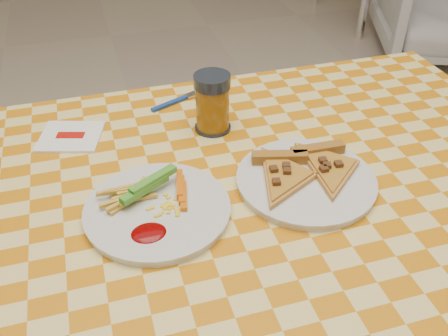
% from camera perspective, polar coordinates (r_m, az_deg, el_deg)
% --- Properties ---
extents(table, '(1.28, 0.88, 0.76)m').
position_cam_1_polar(table, '(0.86, 0.24, -7.99)').
color(table, white).
rests_on(table, ground).
extents(plate_left, '(0.24, 0.24, 0.01)m').
position_cam_1_polar(plate_left, '(0.80, -7.60, -4.89)').
color(plate_left, silver).
rests_on(plate_left, table).
extents(plate_right, '(0.28, 0.28, 0.01)m').
position_cam_1_polar(plate_right, '(0.86, 9.32, -1.55)').
color(plate_right, silver).
rests_on(plate_right, table).
extents(fries_veggies, '(0.16, 0.15, 0.04)m').
position_cam_1_polar(fries_veggies, '(0.80, -8.48, -3.47)').
color(fries_veggies, gold).
rests_on(fries_veggies, plate_left).
extents(pizza_slices, '(0.23, 0.21, 0.02)m').
position_cam_1_polar(pizza_slices, '(0.87, 9.24, -0.18)').
color(pizza_slices, '#C4823C').
rests_on(pizza_slices, plate_right).
extents(drink_glass, '(0.07, 0.07, 0.12)m').
position_cam_1_polar(drink_glass, '(0.97, -1.33, 7.40)').
color(drink_glass, black).
rests_on(drink_glass, table).
extents(napkin, '(0.14, 0.13, 0.01)m').
position_cam_1_polar(napkin, '(1.02, -17.12, 3.47)').
color(napkin, white).
rests_on(napkin, table).
extents(fork, '(0.12, 0.07, 0.01)m').
position_cam_1_polar(fork, '(1.10, -5.29, 7.73)').
color(fork, navy).
rests_on(fork, table).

